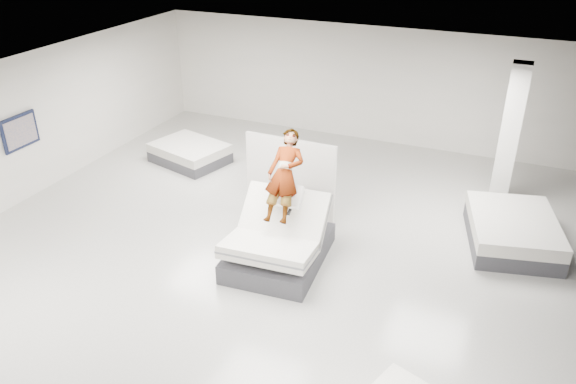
# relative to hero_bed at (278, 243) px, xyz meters

# --- Properties ---
(room) EXTENTS (14.00, 14.04, 3.20)m
(room) POSITION_rel_hero_bed_xyz_m (-0.39, -0.29, 1.18)
(room) COLOR beige
(room) RESTS_ON ground
(hero_bed) EXTENTS (1.78, 2.27, 1.39)m
(hero_bed) POSITION_rel_hero_bed_xyz_m (0.00, 0.00, 0.00)
(hero_bed) COLOR #3D3D42
(hero_bed) RESTS_ON floor
(person) EXTENTS (0.76, 1.70, 1.41)m
(person) POSITION_rel_hero_bed_xyz_m (-0.02, 0.33, 0.94)
(person) COLOR slate
(person) RESTS_ON hero_bed
(remote) EXTENTS (0.06, 0.14, 0.08)m
(remote) POSITION_rel_hero_bed_xyz_m (0.22, -0.00, 0.72)
(remote) COLOR black
(remote) RESTS_ON person
(divider_panel) EXTENTS (2.01, 0.14, 1.83)m
(divider_panel) POSITION_rel_hero_bed_xyz_m (-0.46, 1.65, 0.49)
(divider_panel) COLOR silver
(divider_panel) RESTS_ON floor
(flat_bed_right_far) EXTENTS (2.05, 2.45, 0.59)m
(flat_bed_right_far) POSITION_rel_hero_bed_xyz_m (4.01, 2.40, -0.12)
(flat_bed_right_far) COLOR #3D3D42
(flat_bed_right_far) RESTS_ON floor
(flat_bed_left_far) EXTENTS (2.12, 1.80, 0.50)m
(flat_bed_left_far) POSITION_rel_hero_bed_xyz_m (-4.02, 3.30, -0.17)
(flat_bed_left_far) COLOR #3D3D42
(flat_bed_left_far) RESTS_ON floor
(column) EXTENTS (0.40, 0.40, 3.20)m
(column) POSITION_rel_hero_bed_xyz_m (3.61, 4.21, 1.18)
(column) COLOR silver
(column) RESTS_ON floor
(wall_poster) EXTENTS (0.06, 0.95, 0.75)m
(wall_poster) POSITION_rel_hero_bed_xyz_m (-6.33, 0.21, 1.18)
(wall_poster) COLOR black
(wall_poster) RESTS_ON wall_left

